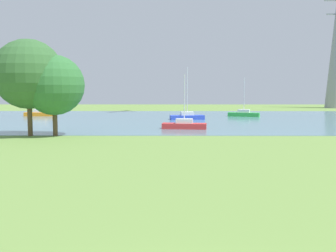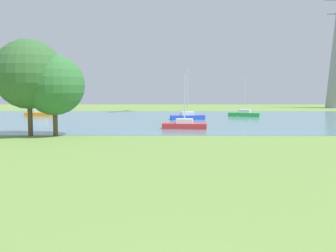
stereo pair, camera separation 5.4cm
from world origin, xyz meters
name	(u,v)px [view 1 (the left image)]	position (x,y,z in m)	size (l,w,h in m)	color
ground_plane	(176,149)	(0.00, 22.00, 0.00)	(160.00, 160.00, 0.00)	olive
water_surface	(174,119)	(0.00, 50.00, 0.01)	(140.00, 40.00, 0.02)	slate
sailboat_red	(184,125)	(1.05, 36.30, 0.45)	(4.94, 2.03, 5.91)	red
sailboat_orange	(40,113)	(-21.19, 56.04, 0.46)	(4.81, 1.52, 6.39)	orange
sailboat_blue	(187,116)	(1.88, 49.30, 0.47)	(4.98, 2.23, 7.36)	blue
sailboat_green	(244,114)	(11.00, 55.46, 0.45)	(5.03, 3.00, 6.06)	green
tree_mid_shore	(28,74)	(-13.52, 29.86, 5.71)	(6.42, 6.42, 8.93)	brown
tree_east_near	(54,85)	(-11.23, 30.03, 4.71)	(5.60, 5.60, 7.52)	brown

